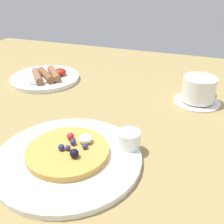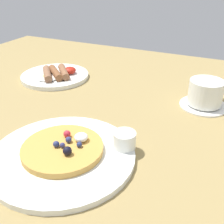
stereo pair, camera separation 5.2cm
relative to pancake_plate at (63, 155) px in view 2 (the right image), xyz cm
name	(u,v)px [view 2 (the right image)]	position (x,y,z in cm)	size (l,w,h in cm)	color
ground_plane	(93,129)	(-1.05, 14.04, -2.10)	(150.14, 129.48, 3.00)	#97804D
pancake_plate	(63,155)	(0.00, 0.00, 0.00)	(28.51, 28.51, 1.20)	white
pancake_with_berries	(63,148)	(-0.05, 0.53, 1.35)	(16.01, 16.01, 2.98)	gold
syrup_ramekin	(124,140)	(10.18, 6.98, 2.33)	(4.59, 4.59, 3.36)	white
breakfast_plate	(55,76)	(-26.59, 34.66, 0.07)	(22.19, 22.19, 1.34)	white
fried_breakfast	(57,73)	(-24.94, 33.42, 1.79)	(12.51, 13.18, 2.51)	brown
coffee_saucer	(203,105)	(21.57, 34.52, -0.18)	(12.55, 12.55, 0.85)	white
coffee_cup	(206,92)	(21.62, 34.66, 3.61)	(8.87, 11.69, 6.49)	white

